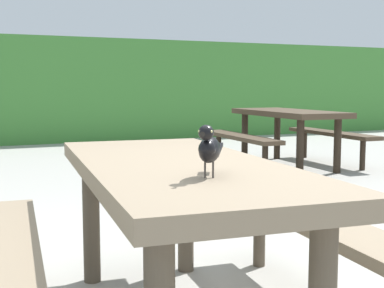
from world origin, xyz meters
The scene contains 4 objects.
hedge_wall centered at (0.00, 8.79, 0.98)m, with size 28.00×1.92×1.97m, color #428438.
picnic_table_foreground centered at (-0.16, -0.02, 0.56)m, with size 1.82×1.86×0.74m.
bird_grackle centered at (-0.21, -0.44, 0.84)m, with size 0.19×0.24×0.18m.
picnic_table_mid_right centered at (2.94, 3.80, 0.56)m, with size 1.73×1.82×0.74m.
Camera 1 is at (-0.97, -2.05, 1.05)m, focal length 49.46 mm.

